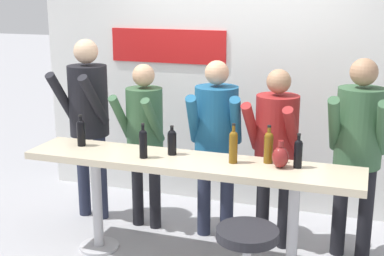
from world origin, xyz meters
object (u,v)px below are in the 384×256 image
(person_center, at_px, (276,140))
(wine_bottle_3, at_px, (233,145))
(wine_bottle_2, at_px, (172,141))
(person_left, at_px, (144,129))
(person_center_left, at_px, (216,131))
(person_center_right, at_px, (358,138))
(wine_bottle_0, at_px, (298,152))
(wine_bottle_4, at_px, (81,131))
(wine_bottle_5, at_px, (269,146))
(wine_bottle_1, at_px, (143,142))
(tasting_table, at_px, (189,175))
(decorative_vase, at_px, (280,157))
(person_far_left, at_px, (88,110))

(person_center, distance_m, wine_bottle_3, 0.59)
(wine_bottle_2, bearing_deg, person_left, 134.23)
(person_center_left, relative_size, wine_bottle_2, 6.66)
(person_center_left, xyz_separation_m, wine_bottle_2, (-0.24, -0.51, 0.02))
(person_center, relative_size, person_center_right, 0.93)
(wine_bottle_0, bearing_deg, wine_bottle_4, -179.69)
(person_center, distance_m, person_center_right, 0.70)
(person_center_right, xyz_separation_m, wine_bottle_5, (-0.68, -0.44, -0.00))
(person_center_right, xyz_separation_m, wine_bottle_0, (-0.43, -0.49, -0.02))
(wine_bottle_0, distance_m, wine_bottle_1, 1.26)
(person_center_right, xyz_separation_m, wine_bottle_4, (-2.35, -0.50, -0.01))
(person_center, bearing_deg, person_left, -171.70)
(tasting_table, height_order, wine_bottle_3, wine_bottle_3)
(wine_bottle_1, xyz_separation_m, decorative_vase, (1.12, 0.12, -0.05))
(person_center_left, bearing_deg, decorative_vase, -48.74)
(wine_bottle_1, relative_size, wine_bottle_2, 1.17)
(person_center_left, bearing_deg, wine_bottle_5, -48.86)
(tasting_table, relative_size, person_center_right, 1.60)
(wine_bottle_1, height_order, wine_bottle_3, wine_bottle_3)
(wine_bottle_4, bearing_deg, person_left, 51.46)
(tasting_table, bearing_deg, person_left, 138.80)
(person_far_left, height_order, person_center_right, person_far_left)
(wine_bottle_4, bearing_deg, person_center_right, 12.03)
(person_far_left, height_order, decorative_vase, person_far_left)
(wine_bottle_1, bearing_deg, wine_bottle_0, 7.13)
(wine_bottle_2, height_order, wine_bottle_4, wine_bottle_4)
(person_center, height_order, wine_bottle_1, person_center)
(person_center_right, bearing_deg, person_left, -176.97)
(person_center_right, distance_m, wine_bottle_5, 0.81)
(person_center, bearing_deg, person_far_left, -172.93)
(person_left, relative_size, wine_bottle_1, 5.47)
(wine_bottle_0, xyz_separation_m, wine_bottle_5, (-0.24, 0.05, 0.02))
(person_far_left, relative_size, wine_bottle_2, 7.25)
(person_center, bearing_deg, person_center_right, 8.33)
(wine_bottle_0, xyz_separation_m, wine_bottle_2, (-1.06, 0.01, -0.01))
(wine_bottle_5, bearing_deg, person_center_right, 33.27)
(person_far_left, relative_size, wine_bottle_5, 5.86)
(person_center_left, distance_m, wine_bottle_3, 0.64)
(tasting_table, distance_m, person_far_left, 1.45)
(decorative_vase, bearing_deg, wine_bottle_1, -174.09)
(tasting_table, distance_m, person_center_right, 1.46)
(tasting_table, bearing_deg, wine_bottle_2, 154.13)
(person_far_left, distance_m, wine_bottle_1, 1.13)
(person_center_right, bearing_deg, person_center_left, -178.12)
(wine_bottle_0, xyz_separation_m, wine_bottle_1, (-1.25, -0.16, 0.01))
(wine_bottle_0, height_order, wine_bottle_1, wine_bottle_1)
(person_center_left, height_order, decorative_vase, person_center_left)
(wine_bottle_2, xyz_separation_m, wine_bottle_5, (0.81, 0.04, 0.02))
(wine_bottle_5, bearing_deg, person_far_left, 165.95)
(person_center_left, relative_size, person_center_right, 0.96)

